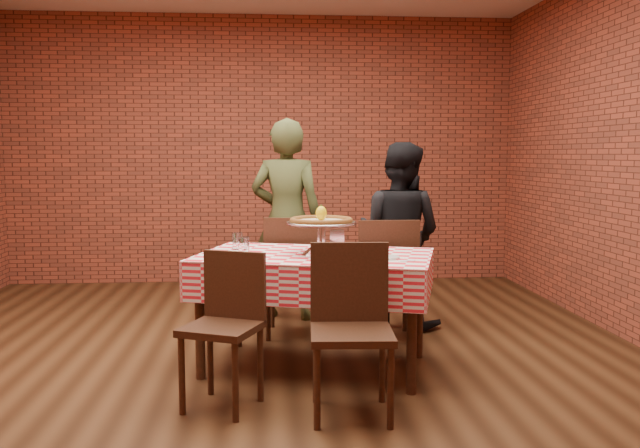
{
  "coord_description": "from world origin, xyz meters",
  "views": [
    {
      "loc": [
        0.05,
        -4.36,
        1.41
      ],
      "look_at": [
        0.39,
        0.02,
        0.94
      ],
      "focal_mm": 37.43,
      "sensor_mm": 36.0,
      "label": 1
    }
  ],
  "objects_px": {
    "table": "(315,312)",
    "pizza": "(321,222)",
    "pizza_stand": "(321,238)",
    "water_glass_left": "(244,246)",
    "water_glass_right": "(238,241)",
    "diner_olive": "(287,220)",
    "diner_black": "(399,235)",
    "chair_far_left": "(295,275)",
    "chair_near_left": "(222,332)",
    "chair_near_right": "(352,332)",
    "condiment_caddy": "(337,239)",
    "chair_far_right": "(385,278)"
  },
  "relations": [
    {
      "from": "table",
      "to": "pizza",
      "type": "distance_m",
      "value": 0.6
    },
    {
      "from": "pizza_stand",
      "to": "water_glass_left",
      "type": "height_order",
      "value": "pizza_stand"
    },
    {
      "from": "pizza",
      "to": "water_glass_right",
      "type": "relative_size",
      "value": 3.68
    },
    {
      "from": "table",
      "to": "diner_olive",
      "type": "xyz_separation_m",
      "value": [
        -0.14,
        1.36,
        0.48
      ]
    },
    {
      "from": "pizza_stand",
      "to": "pizza",
      "type": "height_order",
      "value": "pizza"
    },
    {
      "from": "water_glass_right",
      "to": "table",
      "type": "bearing_deg",
      "value": -28.42
    },
    {
      "from": "diner_olive",
      "to": "diner_black",
      "type": "height_order",
      "value": "diner_olive"
    },
    {
      "from": "table",
      "to": "water_glass_right",
      "type": "distance_m",
      "value": 0.73
    },
    {
      "from": "water_glass_left",
      "to": "water_glass_right",
      "type": "distance_m",
      "value": 0.24
    },
    {
      "from": "chair_far_left",
      "to": "chair_near_left",
      "type": "bearing_deg",
      "value": 77.4
    },
    {
      "from": "chair_near_right",
      "to": "water_glass_right",
      "type": "bearing_deg",
      "value": 123.77
    },
    {
      "from": "condiment_caddy",
      "to": "chair_near_left",
      "type": "bearing_deg",
      "value": -125.49
    },
    {
      "from": "water_glass_left",
      "to": "table",
      "type": "bearing_deg",
      "value": -4.71
    },
    {
      "from": "water_glass_right",
      "to": "condiment_caddy",
      "type": "xyz_separation_m",
      "value": [
        0.68,
        -0.02,
        0.01
      ]
    },
    {
      "from": "table",
      "to": "pizza",
      "type": "height_order",
      "value": "pizza"
    },
    {
      "from": "condiment_caddy",
      "to": "diner_olive",
      "type": "distance_m",
      "value": 1.15
    },
    {
      "from": "water_glass_right",
      "to": "chair_near_right",
      "type": "height_order",
      "value": "chair_near_right"
    },
    {
      "from": "water_glass_right",
      "to": "pizza_stand",
      "type": "bearing_deg",
      "value": -26.36
    },
    {
      "from": "pizza",
      "to": "diner_olive",
      "type": "height_order",
      "value": "diner_olive"
    },
    {
      "from": "table",
      "to": "condiment_caddy",
      "type": "bearing_deg",
      "value": 56.1
    },
    {
      "from": "table",
      "to": "chair_far_left",
      "type": "height_order",
      "value": "chair_far_left"
    },
    {
      "from": "water_glass_right",
      "to": "chair_far_right",
      "type": "bearing_deg",
      "value": 19.68
    },
    {
      "from": "pizza_stand",
      "to": "water_glass_right",
      "type": "xyz_separation_m",
      "value": [
        -0.55,
        0.27,
        -0.05
      ]
    },
    {
      "from": "condiment_caddy",
      "to": "chair_far_right",
      "type": "height_order",
      "value": "chair_far_right"
    },
    {
      "from": "water_glass_left",
      "to": "diner_black",
      "type": "xyz_separation_m",
      "value": [
        1.23,
        1.03,
        -0.06
      ]
    },
    {
      "from": "pizza_stand",
      "to": "water_glass_right",
      "type": "distance_m",
      "value": 0.62
    },
    {
      "from": "water_glass_right",
      "to": "diner_olive",
      "type": "relative_size",
      "value": 0.07
    },
    {
      "from": "chair_far_right",
      "to": "chair_near_left",
      "type": "bearing_deg",
      "value": 50.93
    },
    {
      "from": "pizza",
      "to": "diner_olive",
      "type": "xyz_separation_m",
      "value": [
        -0.18,
        1.36,
        -0.12
      ]
    },
    {
      "from": "pizza_stand",
      "to": "chair_near_right",
      "type": "xyz_separation_m",
      "value": [
        0.1,
        -0.83,
        -0.4
      ]
    },
    {
      "from": "chair_far_right",
      "to": "diner_olive",
      "type": "relative_size",
      "value": 0.55
    },
    {
      "from": "pizza_stand",
      "to": "diner_black",
      "type": "xyz_separation_m",
      "value": [
        0.73,
        1.06,
        -0.11
      ]
    },
    {
      "from": "table",
      "to": "diner_black",
      "type": "xyz_separation_m",
      "value": [
        0.77,
        1.07,
        0.38
      ]
    },
    {
      "from": "chair_near_left",
      "to": "chair_near_right",
      "type": "xyz_separation_m",
      "value": [
        0.7,
        -0.17,
        0.03
      ]
    },
    {
      "from": "water_glass_right",
      "to": "chair_far_left",
      "type": "bearing_deg",
      "value": 53.31
    },
    {
      "from": "pizza",
      "to": "water_glass_right",
      "type": "height_order",
      "value": "pizza"
    },
    {
      "from": "pizza_stand",
      "to": "chair_near_left",
      "type": "height_order",
      "value": "pizza_stand"
    },
    {
      "from": "diner_olive",
      "to": "chair_near_left",
      "type": "bearing_deg",
      "value": 92.16
    },
    {
      "from": "chair_near_left",
      "to": "table",
      "type": "bearing_deg",
      "value": 73.05
    },
    {
      "from": "diner_olive",
      "to": "condiment_caddy",
      "type": "bearing_deg",
      "value": 119.64
    },
    {
      "from": "water_glass_left",
      "to": "chair_far_left",
      "type": "xyz_separation_m",
      "value": [
        0.37,
        0.8,
        -0.35
      ]
    },
    {
      "from": "water_glass_left",
      "to": "chair_near_left",
      "type": "relative_size",
      "value": 0.13
    },
    {
      "from": "pizza_stand",
      "to": "chair_far_left",
      "type": "relative_size",
      "value": 0.5
    },
    {
      "from": "chair_near_right",
      "to": "pizza_stand",
      "type": "bearing_deg",
      "value": 99.87
    },
    {
      "from": "pizza",
      "to": "chair_near_left",
      "type": "relative_size",
      "value": 0.48
    },
    {
      "from": "condiment_caddy",
      "to": "diner_black",
      "type": "relative_size",
      "value": 0.09
    },
    {
      "from": "pizza",
      "to": "water_glass_left",
      "type": "relative_size",
      "value": 3.68
    },
    {
      "from": "pizza_stand",
      "to": "water_glass_left",
      "type": "bearing_deg",
      "value": 175.97
    },
    {
      "from": "diner_olive",
      "to": "diner_black",
      "type": "bearing_deg",
      "value": 175.78
    },
    {
      "from": "pizza",
      "to": "chair_near_left",
      "type": "xyz_separation_m",
      "value": [
        -0.6,
        -0.66,
        -0.54
      ]
    }
  ]
}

